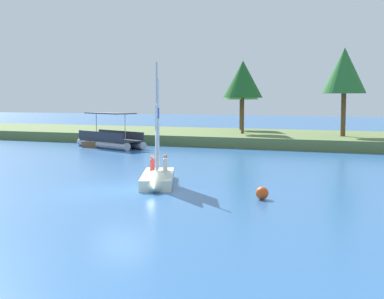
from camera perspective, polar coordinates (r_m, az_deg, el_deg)
name	(u,v)px	position (r m, az deg, el deg)	size (l,w,h in m)	color
ground_plane	(122,192)	(23.58, -7.14, -4.33)	(200.00, 200.00, 0.00)	#2D609E
shore_bank	(282,138)	(48.97, 9.16, 1.13)	(80.00, 12.86, 0.85)	#5B703D
shoreline_tree_left	(241,82)	(54.18, 5.07, 6.85)	(3.25, 3.25, 6.25)	brown
shoreline_tree_midleft	(243,79)	(48.48, 5.23, 7.16)	(3.43, 3.43, 6.27)	brown
shoreline_tree_centre	(344,71)	(46.38, 15.32, 7.76)	(3.51, 3.51, 7.08)	brown
wooden_dock	(104,143)	(46.53, -8.98, 0.69)	(1.44, 4.38, 0.47)	brown
sailboat	(157,177)	(24.74, -3.61, -2.83)	(3.23, 5.19, 5.86)	silver
pontoon_boat	(110,139)	(44.52, -8.34, 1.03)	(6.77, 4.50, 2.76)	#B2B2B7
channel_buoy	(262,193)	(21.80, 7.18, -4.45)	(0.50, 0.50, 0.50)	#E54C19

